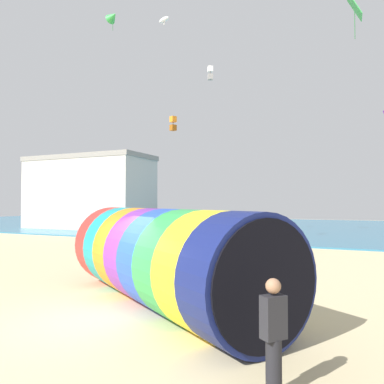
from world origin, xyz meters
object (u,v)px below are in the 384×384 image
object	(u,v)px
giant_inflatable_tube	(163,257)
kite_handler	(274,336)
kite_green_delta	(113,17)
kite_green_diamond	(355,7)
kite_white_box	(210,73)
kite_orange_box	(173,124)
kite_white_parafoil	(164,20)

from	to	relation	value
giant_inflatable_tube	kite_handler	xyz separation A→B (m)	(3.86, -3.57, -0.45)
kite_green_delta	kite_green_diamond	xyz separation A→B (m)	(14.73, -0.48, -2.86)
kite_white_box	kite_green_diamond	xyz separation A→B (m)	(8.67, -2.74, 1.10)
giant_inflatable_tube	kite_green_diamond	xyz separation A→B (m)	(4.83, 10.46, 11.05)
kite_green_diamond	kite_white_box	bearing A→B (deg)	162.47
kite_handler	kite_white_box	size ratio (longest dim) A/B	1.88
kite_orange_box	kite_green_delta	bearing A→B (deg)	157.62
kite_green_delta	kite_white_box	bearing A→B (deg)	20.45
giant_inflatable_tube	kite_green_diamond	bearing A→B (deg)	65.20
kite_green_diamond	kite_handler	bearing A→B (deg)	-93.95
kite_white_parafoil	kite_orange_box	bearing A→B (deg)	-57.97
kite_handler	kite_white_parafoil	distance (m)	28.87
kite_orange_box	giant_inflatable_tube	bearing A→B (deg)	-64.22
kite_green_diamond	kite_green_delta	bearing A→B (deg)	178.15
giant_inflatable_tube	kite_handler	world-z (taller)	giant_inflatable_tube
kite_handler	kite_green_delta	world-z (taller)	kite_green_delta
kite_white_parafoil	kite_green_delta	bearing A→B (deg)	-99.16
giant_inflatable_tube	kite_green_diamond	distance (m)	15.96
kite_green_diamond	kite_white_parafoil	world-z (taller)	kite_white_parafoil
giant_inflatable_tube	kite_white_parafoil	xyz separation A→B (m)	(-9.02, 16.38, 15.95)
kite_green_delta	kite_white_parafoil	world-z (taller)	kite_white_parafoil
kite_handler	kite_white_box	xyz separation A→B (m)	(-7.70, 16.77, 10.40)
kite_orange_box	kite_white_parafoil	world-z (taller)	kite_white_parafoil
kite_handler	kite_green_diamond	distance (m)	18.17
giant_inflatable_tube	kite_green_diamond	size ratio (longest dim) A/B	3.87
kite_white_box	kite_green_diamond	world-z (taller)	kite_green_diamond
kite_green_diamond	giant_inflatable_tube	bearing A→B (deg)	-114.80
kite_green_delta	kite_orange_box	size ratio (longest dim) A/B	1.67
giant_inflatable_tube	kite_orange_box	world-z (taller)	kite_orange_box
kite_white_box	kite_green_delta	size ratio (longest dim) A/B	0.68
kite_green_diamond	kite_orange_box	size ratio (longest dim) A/B	2.70
giant_inflatable_tube	kite_green_delta	world-z (taller)	kite_green_delta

